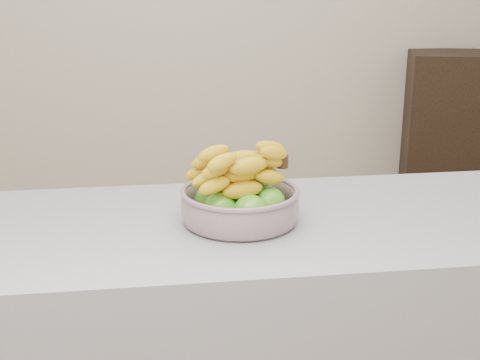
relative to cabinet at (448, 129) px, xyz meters
The scene contains 2 objects.
cabinet is the anchor object (origin of this frame).
fruit_bowl 3.01m from the cabinet, 124.08° to the right, with size 0.27×0.27×0.17m.
Camera 1 is at (-0.21, -2.10, 1.46)m, focal length 50.00 mm.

